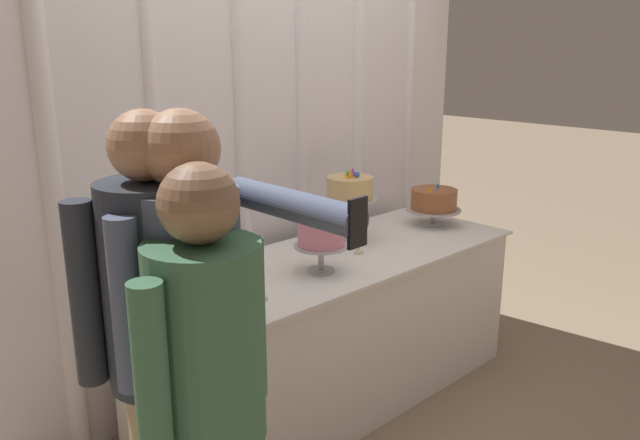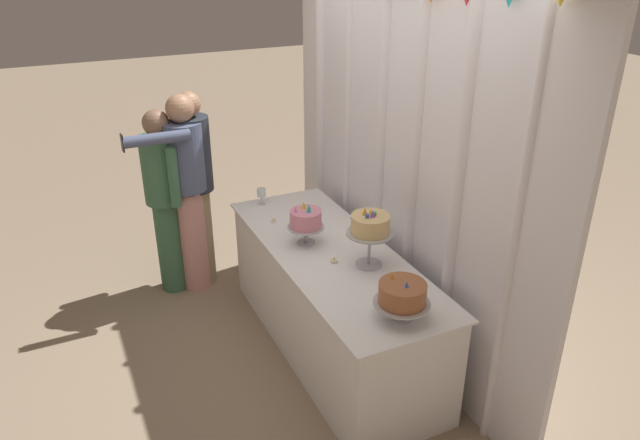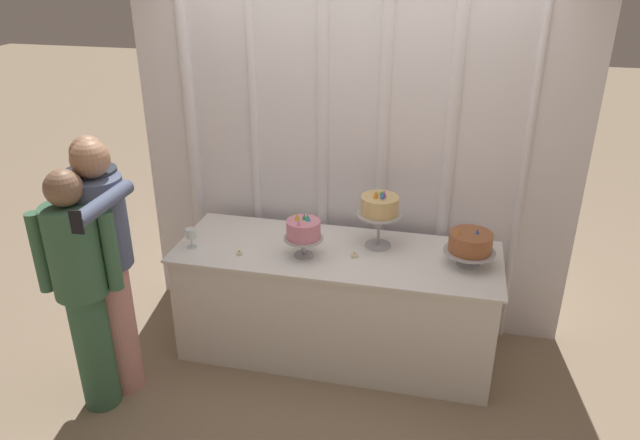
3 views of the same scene
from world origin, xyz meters
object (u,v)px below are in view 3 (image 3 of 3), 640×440
object	(u,v)px
guest_man_pink_jacket	(105,253)
tealight_near_left	(354,255)
cake_display_leftmost	(303,231)
guest_man_dark_suit	(82,284)
cake_table	(336,302)
cake_display_rightmost	(470,243)
guest_girl_blue_dress	(106,260)
wine_glass	(191,234)
cake_display_center	(380,208)
tealight_far_left	(239,253)

from	to	relation	value
guest_man_pink_jacket	tealight_near_left	bearing A→B (deg)	20.51
cake_display_leftmost	guest_man_pink_jacket	xyz separation A→B (m)	(-1.11, -0.48, -0.05)
guest_man_dark_suit	cake_table	bearing A→B (deg)	32.75
cake_display_rightmost	tealight_near_left	world-z (taller)	cake_display_rightmost
cake_table	cake_display_leftmost	size ratio (longest dim) A/B	7.11
guest_girl_blue_dress	guest_man_dark_suit	distance (m)	0.20
cake_display_leftmost	guest_man_dark_suit	world-z (taller)	guest_man_dark_suit
cake_display_rightmost	tealight_near_left	distance (m)	0.73
wine_glass	guest_girl_blue_dress	bearing A→B (deg)	-120.21
cake_display_leftmost	guest_man_dark_suit	size ratio (longest dim) A/B	0.19
guest_man_dark_suit	cake_display_center	bearing A→B (deg)	32.04
cake_display_center	guest_man_dark_suit	world-z (taller)	guest_man_dark_suit
cake_table	cake_display_rightmost	xyz separation A→B (m)	(0.84, 0.01, 0.54)
tealight_far_left	cake_display_rightmost	bearing A→B (deg)	8.04
cake_display_center	guest_man_dark_suit	xyz separation A→B (m)	(-1.56, -0.98, -0.21)
wine_glass	tealight_far_left	xyz separation A→B (m)	(0.34, -0.03, -0.09)
cake_table	tealight_near_left	xyz separation A→B (m)	(0.13, -0.05, 0.40)
cake_display_leftmost	tealight_near_left	size ratio (longest dim) A/B	6.06
cake_display_leftmost	wine_glass	xyz separation A→B (m)	(-0.75, -0.05, -0.08)
tealight_near_left	guest_man_dark_suit	size ratio (longest dim) A/B	0.03
cake_display_leftmost	guest_man_dark_suit	bearing A→B (deg)	-146.72
guest_girl_blue_dress	tealight_far_left	bearing A→B (deg)	36.93
cake_table	cake_display_rightmost	distance (m)	1.00
cake_table	cake_display_center	xyz separation A→B (m)	(0.25, 0.14, 0.67)
tealight_near_left	guest_man_pink_jacket	size ratio (longest dim) A/B	0.03
cake_display_center	guest_girl_blue_dress	world-z (taller)	guest_girl_blue_dress
cake_table	guest_man_dark_suit	distance (m)	1.62
cake_table	tealight_near_left	size ratio (longest dim) A/B	43.13
cake_display_leftmost	guest_girl_blue_dress	world-z (taller)	guest_girl_blue_dress
wine_glass	tealight_near_left	bearing A→B (deg)	5.73
cake_display_leftmost	guest_man_pink_jacket	distance (m)	1.21
guest_girl_blue_dress	cake_display_center	bearing A→B (deg)	28.37
cake_display_center	wine_glass	distance (m)	1.25
tealight_far_left	guest_man_pink_jacket	size ratio (longest dim) A/B	0.02
wine_glass	guest_girl_blue_dress	world-z (taller)	guest_girl_blue_dress
cake_display_center	guest_girl_blue_dress	distance (m)	1.71
cake_display_rightmost	guest_man_dark_suit	world-z (taller)	guest_man_dark_suit
tealight_near_left	guest_man_pink_jacket	world-z (taller)	guest_man_pink_jacket
guest_man_pink_jacket	tealight_far_left	bearing A→B (deg)	29.37
guest_girl_blue_dress	guest_man_dark_suit	world-z (taller)	guest_girl_blue_dress
tealight_far_left	guest_man_dark_suit	bearing A→B (deg)	-137.35
cake_display_center	guest_man_dark_suit	distance (m)	1.86
wine_glass	tealight_near_left	distance (m)	1.08
cake_table	guest_girl_blue_dress	size ratio (longest dim) A/B	1.28
cake_display_center	guest_man_dark_suit	bearing A→B (deg)	-147.96
cake_display_rightmost	wine_glass	world-z (taller)	cake_display_rightmost
tealight_far_left	tealight_near_left	bearing A→B (deg)	10.82
guest_girl_blue_dress	wine_glass	bearing A→B (deg)	59.79
cake_display_rightmost	tealight_far_left	distance (m)	1.46
tealight_near_left	wine_glass	bearing A→B (deg)	-174.27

